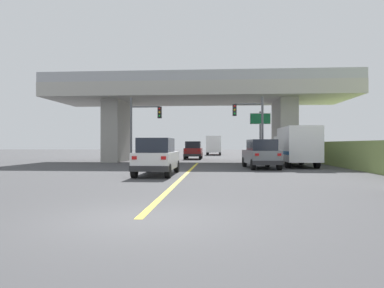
{
  "coord_description": "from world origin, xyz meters",
  "views": [
    {
      "loc": [
        1.78,
        -7.76,
        1.68
      ],
      "look_at": [
        0.12,
        15.14,
        1.71
      ],
      "focal_mm": 32.88,
      "sensor_mm": 36.0,
      "label": 1
    }
  ],
  "objects_px": {
    "semi_truck_distant": "(214,145)",
    "traffic_signal_farside": "(141,123)",
    "highway_sign": "(260,125)",
    "box_truck": "(296,146)",
    "sedan_oncoming": "(193,150)",
    "traffic_signal_nearside": "(252,122)",
    "suv_lead": "(157,157)",
    "suv_crossing": "(261,154)"
  },
  "relations": [
    {
      "from": "sedan_oncoming",
      "to": "traffic_signal_nearside",
      "type": "relative_size",
      "value": 0.79
    },
    {
      "from": "box_truck",
      "to": "traffic_signal_nearside",
      "type": "distance_m",
      "value": 3.95
    },
    {
      "from": "highway_sign",
      "to": "traffic_signal_farside",
      "type": "bearing_deg",
      "value": -163.4
    },
    {
      "from": "traffic_signal_nearside",
      "to": "traffic_signal_farside",
      "type": "relative_size",
      "value": 0.99
    },
    {
      "from": "suv_crossing",
      "to": "sedan_oncoming",
      "type": "distance_m",
      "value": 16.4
    },
    {
      "from": "suv_lead",
      "to": "sedan_oncoming",
      "type": "height_order",
      "value": "same"
    },
    {
      "from": "sedan_oncoming",
      "to": "highway_sign",
      "type": "bearing_deg",
      "value": -51.84
    },
    {
      "from": "suv_lead",
      "to": "traffic_signal_nearside",
      "type": "bearing_deg",
      "value": 57.29
    },
    {
      "from": "box_truck",
      "to": "semi_truck_distant",
      "type": "xyz_separation_m",
      "value": [
        -6.57,
        29.83,
        0.02
      ]
    },
    {
      "from": "suv_lead",
      "to": "highway_sign",
      "type": "bearing_deg",
      "value": 60.77
    },
    {
      "from": "suv_crossing",
      "to": "traffic_signal_nearside",
      "type": "distance_m",
      "value": 4.52
    },
    {
      "from": "highway_sign",
      "to": "sedan_oncoming",
      "type": "bearing_deg",
      "value": 128.16
    },
    {
      "from": "traffic_signal_nearside",
      "to": "semi_truck_distant",
      "type": "height_order",
      "value": "traffic_signal_nearside"
    },
    {
      "from": "suv_crossing",
      "to": "box_truck",
      "type": "xyz_separation_m",
      "value": [
        2.94,
        2.4,
        0.56
      ]
    },
    {
      "from": "suv_crossing",
      "to": "highway_sign",
      "type": "height_order",
      "value": "highway_sign"
    },
    {
      "from": "suv_crossing",
      "to": "sedan_oncoming",
      "type": "relative_size",
      "value": 1.08
    },
    {
      "from": "highway_sign",
      "to": "semi_truck_distant",
      "type": "relative_size",
      "value": 0.64
    },
    {
      "from": "suv_crossing",
      "to": "traffic_signal_farside",
      "type": "height_order",
      "value": "traffic_signal_farside"
    },
    {
      "from": "box_truck",
      "to": "highway_sign",
      "type": "height_order",
      "value": "highway_sign"
    },
    {
      "from": "suv_lead",
      "to": "highway_sign",
      "type": "relative_size",
      "value": 1.04
    },
    {
      "from": "suv_lead",
      "to": "suv_crossing",
      "type": "distance_m",
      "value": 8.57
    },
    {
      "from": "highway_sign",
      "to": "semi_truck_distant",
      "type": "xyz_separation_m",
      "value": [
        -4.42,
        25.25,
        -1.87
      ]
    },
    {
      "from": "semi_truck_distant",
      "to": "traffic_signal_nearside",
      "type": "bearing_deg",
      "value": -83.17
    },
    {
      "from": "traffic_signal_nearside",
      "to": "semi_truck_distant",
      "type": "bearing_deg",
      "value": 96.83
    },
    {
      "from": "suv_crossing",
      "to": "traffic_signal_nearside",
      "type": "height_order",
      "value": "traffic_signal_nearside"
    },
    {
      "from": "sedan_oncoming",
      "to": "traffic_signal_farside",
      "type": "distance_m",
      "value": 12.19
    },
    {
      "from": "semi_truck_distant",
      "to": "traffic_signal_farside",
      "type": "bearing_deg",
      "value": -101.43
    },
    {
      "from": "suv_lead",
      "to": "traffic_signal_nearside",
      "type": "relative_size",
      "value": 0.88
    },
    {
      "from": "highway_sign",
      "to": "suv_lead",
      "type": "bearing_deg",
      "value": -119.23
    },
    {
      "from": "suv_lead",
      "to": "semi_truck_distant",
      "type": "xyz_separation_m",
      "value": [
        2.71,
        38.0,
        0.57
      ]
    },
    {
      "from": "traffic_signal_nearside",
      "to": "suv_lead",
      "type": "bearing_deg",
      "value": -122.71
    },
    {
      "from": "semi_truck_distant",
      "to": "box_truck",
      "type": "bearing_deg",
      "value": -77.58
    },
    {
      "from": "suv_lead",
      "to": "semi_truck_distant",
      "type": "distance_m",
      "value": 38.1
    },
    {
      "from": "traffic_signal_farside",
      "to": "semi_truck_distant",
      "type": "bearing_deg",
      "value": 78.57
    },
    {
      "from": "traffic_signal_farside",
      "to": "semi_truck_distant",
      "type": "distance_m",
      "value": 28.91
    },
    {
      "from": "sedan_oncoming",
      "to": "semi_truck_distant",
      "type": "distance_m",
      "value": 17.03
    },
    {
      "from": "suv_lead",
      "to": "traffic_signal_farside",
      "type": "bearing_deg",
      "value": 107.2
    },
    {
      "from": "suv_crossing",
      "to": "traffic_signal_farside",
      "type": "relative_size",
      "value": 0.85
    },
    {
      "from": "suv_lead",
      "to": "traffic_signal_nearside",
      "type": "xyz_separation_m",
      "value": [
        6.12,
        9.53,
        2.5
      ]
    },
    {
      "from": "suv_crossing",
      "to": "suv_lead",
      "type": "bearing_deg",
      "value": -142.75
    },
    {
      "from": "suv_crossing",
      "to": "sedan_oncoming",
      "type": "bearing_deg",
      "value": 105.6
    },
    {
      "from": "highway_sign",
      "to": "semi_truck_distant",
      "type": "bearing_deg",
      "value": 99.93
    }
  ]
}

